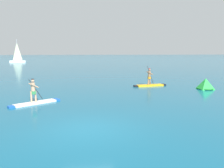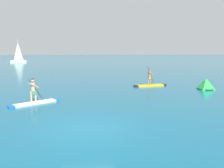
{
  "view_description": "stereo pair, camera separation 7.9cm",
  "coord_description": "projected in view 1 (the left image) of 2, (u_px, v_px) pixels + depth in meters",
  "views": [
    {
      "loc": [
        -0.29,
        -9.4,
        3.38
      ],
      "look_at": [
        2.08,
        7.32,
        0.91
      ],
      "focal_mm": 35.69,
      "sensor_mm": 36.0,
      "label": 1
    },
    {
      "loc": [
        -0.21,
        -9.41,
        3.38
      ],
      "look_at": [
        2.08,
        7.32,
        0.91
      ],
      "focal_mm": 35.69,
      "sensor_mm": 36.0,
      "label": 2
    }
  ],
  "objects": [
    {
      "name": "ground",
      "position": [
        89.0,
        129.0,
        9.74
      ],
      "size": [
        440.0,
        440.0,
        0.0
      ],
      "primitive_type": "plane",
      "color": "#145B7A"
    },
    {
      "name": "paddleboarder_mid_center",
      "position": [
        35.0,
        99.0,
        14.48
      ],
      "size": [
        3.03,
        2.25,
        1.68
      ],
      "rotation": [
        0.0,
        0.0,
        0.6
      ],
      "color": "white",
      "rests_on": "ground"
    },
    {
      "name": "paddleboarder_far_right",
      "position": [
        150.0,
        83.0,
        21.95
      ],
      "size": [
        3.4,
        1.14,
        1.94
      ],
      "rotation": [
        0.0,
        0.0,
        0.16
      ],
      "color": "yellow",
      "rests_on": "ground"
    },
    {
      "name": "race_marker_buoy",
      "position": [
        205.0,
        84.0,
        20.09
      ],
      "size": [
        1.73,
        1.73,
        0.98
      ],
      "color": "green",
      "rests_on": "ground"
    },
    {
      "name": "sailboat_left_horizon",
      "position": [
        18.0,
        59.0,
        68.95
      ],
      "size": [
        4.75,
        1.53,
        7.1
      ],
      "rotation": [
        0.0,
        0.0,
        0.07
      ],
      "color": "white",
      "rests_on": "ground"
    }
  ]
}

